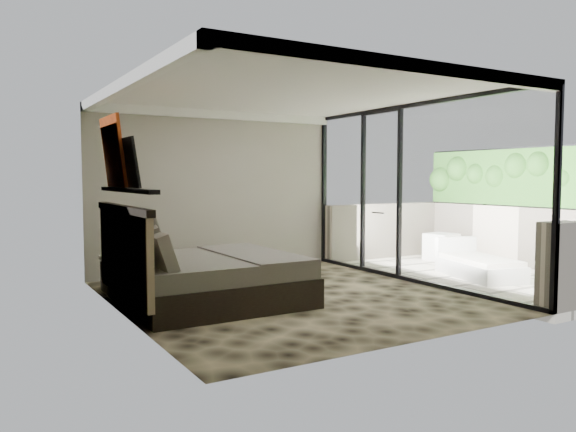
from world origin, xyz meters
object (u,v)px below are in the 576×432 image
bed (203,276)px  ottoman (441,247)px  nightstand (120,275)px  table_lamp (118,225)px  lounger (478,266)px

bed → ottoman: bed is taller
bed → nightstand: (-0.75, 1.34, -0.12)m
nightstand → ottoman: ottoman is taller
nightstand → ottoman: 6.28m
ottoman → bed: bearing=-167.9°
table_lamp → lounger: size_ratio=0.41×
bed → nightstand: bearing=119.1°
bed → lounger: bed is taller
bed → ottoman: size_ratio=4.23×
table_lamp → ottoman: table_lamp is taller
table_lamp → bed: bearing=-60.3°
nightstand → ottoman: size_ratio=0.91×
bed → lounger: 4.68m
ottoman → lounger: (-0.88, -1.67, -0.08)m
bed → table_lamp: 1.64m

